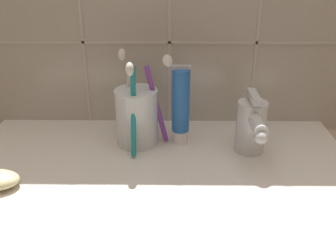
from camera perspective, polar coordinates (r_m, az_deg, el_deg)
The scene contains 5 objects.
sink_counter at distance 63.81cm, azimuth -1.45°, elevation -8.32°, with size 67.86×39.72×2.00cm, color silver.
tile_wall_backsplash at distance 74.21cm, azimuth -1.10°, elevation 16.38°, with size 77.86×1.72×49.77cm.
toothbrush_cup at distance 69.35cm, azimuth -4.75°, elevation 0.74°, with size 10.76×12.14×17.72cm.
toothpaste_tube at distance 68.32cm, azimuth 1.95°, elevation 2.21°, with size 3.39×3.23×15.22cm.
sink_faucet at distance 67.47cm, azimuth 12.67°, elevation -0.85°, with size 5.28×11.67×11.06cm.
Camera 1 is at (2.19, -53.21, 36.14)cm, focal length 40.00 mm.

